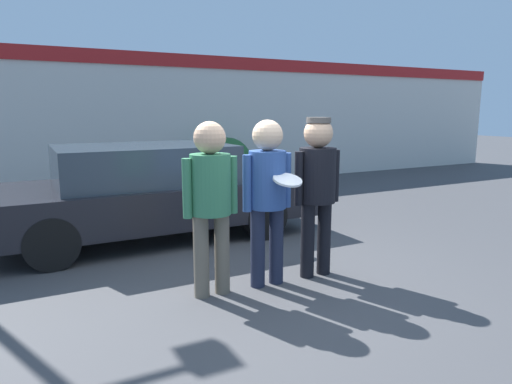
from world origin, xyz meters
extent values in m
plane|color=#3F3F42|center=(0.00, 0.00, 0.00)|extent=(56.00, 56.00, 0.00)
cube|color=silver|center=(0.00, 6.61, 1.55)|extent=(24.00, 0.18, 3.10)
cube|color=#B21E1E|center=(0.00, 6.50, 2.95)|extent=(24.00, 0.04, 0.30)
cylinder|color=#665B4C|center=(-0.65, 0.07, 0.41)|extent=(0.15, 0.15, 0.82)
cylinder|color=#665B4C|center=(-0.43, 0.07, 0.41)|extent=(0.15, 0.15, 0.82)
cylinder|color=#33724C|center=(-0.54, 0.07, 1.11)|extent=(0.39, 0.39, 0.58)
cylinder|color=#33724C|center=(-0.77, 0.07, 1.09)|extent=(0.09, 0.09, 0.56)
cylinder|color=#33724C|center=(-0.30, 0.07, 1.09)|extent=(0.09, 0.09, 0.56)
sphere|color=tan|center=(-0.54, 0.07, 1.56)|extent=(0.31, 0.31, 0.31)
cylinder|color=#1E2338|center=(-0.04, 0.05, 0.41)|extent=(0.15, 0.15, 0.82)
cylinder|color=#1E2338|center=(0.18, 0.05, 0.41)|extent=(0.15, 0.15, 0.82)
cylinder|color=#2D4C8C|center=(0.07, 0.05, 1.12)|extent=(0.38, 0.38, 0.58)
cylinder|color=#2D4C8C|center=(-0.16, 0.05, 1.10)|extent=(0.09, 0.09, 0.57)
cylinder|color=#2D4C8C|center=(0.30, 0.05, 1.10)|extent=(0.09, 0.09, 0.57)
sphere|color=#DBB28E|center=(0.07, 0.05, 1.56)|extent=(0.31, 0.31, 0.31)
cylinder|color=white|center=(0.14, -0.22, 1.15)|extent=(0.29, 0.28, 0.11)
cylinder|color=black|center=(0.57, 0.05, 0.41)|extent=(0.15, 0.15, 0.83)
cylinder|color=black|center=(0.79, 0.05, 0.41)|extent=(0.15, 0.15, 0.83)
cylinder|color=black|center=(0.68, 0.05, 1.12)|extent=(0.39, 0.39, 0.59)
cylinder|color=black|center=(0.45, 0.05, 1.10)|extent=(0.09, 0.09, 0.57)
cylinder|color=black|center=(0.92, 0.05, 1.10)|extent=(0.09, 0.09, 0.57)
sphere|color=tan|center=(0.68, 0.05, 1.57)|extent=(0.31, 0.31, 0.31)
cylinder|color=#4C4742|center=(0.68, 0.05, 1.71)|extent=(0.26, 0.26, 0.06)
cube|color=black|center=(-0.50, 2.43, 0.53)|extent=(4.49, 1.88, 0.54)
cube|color=#28333D|center=(-0.59, 2.43, 1.07)|extent=(2.33, 1.61, 0.53)
cylinder|color=black|center=(0.89, 3.27, 0.31)|extent=(0.62, 0.22, 0.62)
cylinder|color=black|center=(0.89, 1.59, 0.31)|extent=(0.62, 0.22, 0.62)
cylinder|color=black|center=(-1.89, 3.27, 0.31)|extent=(0.62, 0.22, 0.62)
cylinder|color=black|center=(-1.89, 1.59, 0.31)|extent=(0.62, 0.22, 0.62)
sphere|color=#285B2D|center=(2.21, 5.83, 0.59)|extent=(1.19, 1.19, 1.19)
camera|label=1|loc=(-2.15, -3.93, 1.81)|focal=32.00mm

